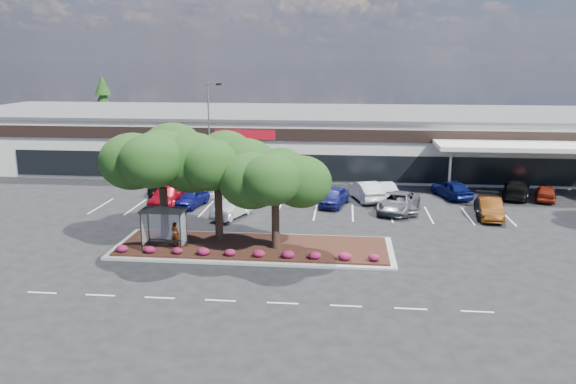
# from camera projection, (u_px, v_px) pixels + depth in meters

# --- Properties ---
(ground) EXTENTS (160.00, 160.00, 0.00)m
(ground) POSITION_uv_depth(u_px,v_px,m) (276.00, 273.00, 32.32)
(ground) COLOR black
(ground) RESTS_ON ground
(retail_store) EXTENTS (80.40, 25.20, 6.25)m
(retail_store) POSITION_uv_depth(u_px,v_px,m) (313.00, 138.00, 64.39)
(retail_store) COLOR silver
(retail_store) RESTS_ON ground
(landscape_island) EXTENTS (18.00, 6.00, 0.26)m
(landscape_island) POSITION_uv_depth(u_px,v_px,m) (253.00, 247.00, 36.36)
(landscape_island) COLOR #9D9C98
(landscape_island) RESTS_ON ground
(lane_markings) EXTENTS (33.12, 20.06, 0.01)m
(lane_markings) POSITION_uv_depth(u_px,v_px,m) (291.00, 222.00, 42.42)
(lane_markings) COLOR silver
(lane_markings) RESTS_ON ground
(shrub_row) EXTENTS (17.00, 0.80, 0.50)m
(shrub_row) POSITION_uv_depth(u_px,v_px,m) (248.00, 253.00, 34.24)
(shrub_row) COLOR maroon
(shrub_row) RESTS_ON landscape_island
(bus_shelter) EXTENTS (2.75, 1.55, 2.59)m
(bus_shelter) POSITION_uv_depth(u_px,v_px,m) (164.00, 217.00, 35.38)
(bus_shelter) COLOR black
(bus_shelter) RESTS_ON landscape_island
(island_tree_west) EXTENTS (7.20, 7.20, 7.89)m
(island_tree_west) POSITION_uv_depth(u_px,v_px,m) (163.00, 182.00, 36.49)
(island_tree_west) COLOR #133811
(island_tree_west) RESTS_ON landscape_island
(island_tree_mid) EXTENTS (6.60, 6.60, 7.32)m
(island_tree_mid) POSITION_uv_depth(u_px,v_px,m) (218.00, 185.00, 36.88)
(island_tree_mid) COLOR #133811
(island_tree_mid) RESTS_ON landscape_island
(island_tree_east) EXTENTS (5.80, 5.80, 6.50)m
(island_tree_east) POSITION_uv_depth(u_px,v_px,m) (275.00, 198.00, 35.13)
(island_tree_east) COLOR #133811
(island_tree_east) RESTS_ON landscape_island
(conifer_north_west) EXTENTS (4.40, 4.40, 10.00)m
(conifer_north_west) POSITION_uv_depth(u_px,v_px,m) (104.00, 110.00, 78.64)
(conifer_north_west) COLOR #133811
(conifer_north_west) RESTS_ON ground
(person_waiting) EXTENTS (0.68, 0.57, 1.60)m
(person_waiting) POSITION_uv_depth(u_px,v_px,m) (175.00, 234.00, 36.02)
(person_waiting) COLOR #594C47
(person_waiting) RESTS_ON landscape_island
(light_pole) EXTENTS (1.38, 0.87, 10.15)m
(light_pole) POSITION_uv_depth(u_px,v_px,m) (211.00, 148.00, 48.67)
(light_pole) COLOR #9D9C98
(light_pole) RESTS_ON ground
(car_0) EXTENTS (2.59, 5.81, 1.65)m
(car_0) POSITION_uv_depth(u_px,v_px,m) (168.00, 196.00, 47.14)
(car_0) COLOR maroon
(car_0) RESTS_ON ground
(car_1) EXTENTS (2.54, 4.40, 1.41)m
(car_1) POSITION_uv_depth(u_px,v_px,m) (192.00, 198.00, 46.72)
(car_1) COLOR #0D0F5D
(car_1) RESTS_ON ground
(car_3) EXTENTS (2.94, 4.41, 1.37)m
(car_3) POSITION_uv_depth(u_px,v_px,m) (232.00, 209.00, 43.55)
(car_3) COLOR silver
(car_3) RESTS_ON ground
(car_4) EXTENTS (2.81, 4.75, 1.52)m
(car_4) POSITION_uv_depth(u_px,v_px,m) (334.00, 197.00, 46.96)
(car_4) COLOR navy
(car_4) RESTS_ON ground
(car_5) EXTENTS (2.55, 4.41, 1.41)m
(car_5) POSITION_uv_depth(u_px,v_px,m) (402.00, 203.00, 45.14)
(car_5) COLOR slate
(car_5) RESTS_ON ground
(car_6) EXTENTS (4.23, 6.05, 1.53)m
(car_6) POSITION_uv_depth(u_px,v_px,m) (398.00, 202.00, 45.10)
(car_6) COLOR #5B5D62
(car_6) RESTS_ON ground
(car_7) EXTENTS (2.85, 5.40, 1.49)m
(car_7) POSITION_uv_depth(u_px,v_px,m) (489.00, 206.00, 44.02)
(car_7) COLOR black
(car_7) RESTS_ON ground
(car_8) EXTENTS (2.18, 4.85, 1.54)m
(car_8) POSITION_uv_depth(u_px,v_px,m) (490.00, 208.00, 43.29)
(car_8) COLOR #66320E
(car_8) RESTS_ON ground
(car_9) EXTENTS (2.67, 5.17, 1.43)m
(car_9) POSITION_uv_depth(u_px,v_px,m) (162.00, 185.00, 51.50)
(car_9) COLOR black
(car_9) RESTS_ON ground
(car_10) EXTENTS (3.30, 5.22, 1.34)m
(car_10) POSITION_uv_depth(u_px,v_px,m) (207.00, 184.00, 52.27)
(car_10) COLOR silver
(car_10) RESTS_ON ground
(car_11) EXTENTS (2.12, 4.42, 1.40)m
(car_11) POSITION_uv_depth(u_px,v_px,m) (275.00, 190.00, 49.64)
(car_11) COLOR silver
(car_11) RESTS_ON ground
(car_12) EXTENTS (1.69, 4.03, 1.36)m
(car_12) POSITION_uv_depth(u_px,v_px,m) (288.00, 184.00, 52.00)
(car_12) COLOR black
(car_12) RESTS_ON ground
(car_13) EXTENTS (2.50, 4.41, 1.37)m
(car_13) POSITION_uv_depth(u_px,v_px,m) (383.00, 189.00, 50.17)
(car_13) COLOR #B7BAC3
(car_13) RESTS_ON ground
(car_14) EXTENTS (3.27, 5.47, 1.70)m
(car_14) POSITION_uv_depth(u_px,v_px,m) (365.00, 191.00, 48.78)
(car_14) COLOR silver
(car_14) RESTS_ON ground
(car_15) EXTENTS (3.49, 5.12, 1.62)m
(car_15) POSITION_uv_depth(u_px,v_px,m) (452.00, 189.00, 49.66)
(car_15) COLOR #0D155A
(car_15) RESTS_ON ground
(car_16) EXTENTS (3.71, 5.73, 1.55)m
(car_16) POSITION_uv_depth(u_px,v_px,m) (516.00, 189.00, 49.64)
(car_16) COLOR black
(car_16) RESTS_ON ground
(car_17) EXTENTS (2.75, 4.34, 1.38)m
(car_17) POSITION_uv_depth(u_px,v_px,m) (546.00, 193.00, 48.72)
(car_17) COLOR maroon
(car_17) RESTS_ON ground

